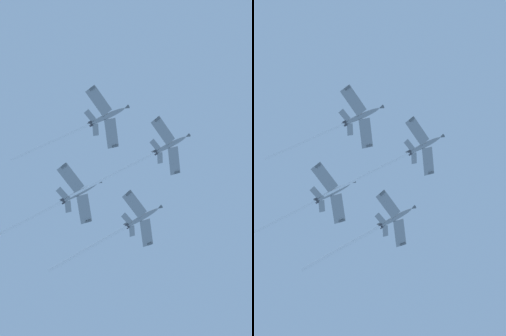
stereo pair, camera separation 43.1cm
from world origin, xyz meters
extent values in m
ellipsoid|color=gray|center=(19.65, -20.33, 154.78)|extent=(1.96, 11.51, 6.28)
cone|color=#595E60|center=(19.84, -26.40, 157.59)|extent=(1.26, 1.99, 1.76)
ellipsoid|color=black|center=(19.70, -21.98, 156.20)|extent=(1.09, 2.95, 1.99)
cube|color=gray|center=(24.92, -19.48, 154.35)|extent=(9.57, 5.68, 1.69)
cube|color=#595E60|center=(29.01, -19.03, 154.33)|extent=(1.13, 1.81, 0.87)
cube|color=gray|center=(14.33, -19.81, 154.35)|extent=(9.50, 5.18, 1.69)
cube|color=#595E60|center=(10.22, -19.62, 154.33)|extent=(1.04, 1.79, 0.87)
cube|color=gray|center=(21.78, -15.72, 152.68)|extent=(3.96, 2.82, 0.90)
cube|color=gray|center=(17.23, -15.86, 152.68)|extent=(3.93, 2.64, 0.90)
cube|color=#595E60|center=(19.49, -15.39, 154.03)|extent=(0.29, 3.36, 3.55)
cylinder|color=#38383D|center=(19.93, -15.09, 152.25)|extent=(0.84, 1.27, 1.15)
cylinder|color=#38383D|center=(19.03, -15.12, 152.25)|extent=(0.84, 1.27, 1.15)
cylinder|color=white|center=(19.04, -1.11, 145.76)|extent=(1.67, 27.98, 13.51)
ellipsoid|color=gray|center=(36.65, -3.46, 148.20)|extent=(1.87, 11.47, 6.34)
cone|color=#595E60|center=(36.79, -9.52, 151.06)|extent=(1.25, 1.99, 1.77)
ellipsoid|color=black|center=(36.69, -5.11, 149.64)|extent=(1.07, 2.94, 2.01)
cube|color=gray|center=(41.93, -2.66, 147.77)|extent=(9.56, 5.61, 1.71)
cube|color=#595E60|center=(46.02, -2.24, 147.75)|extent=(1.12, 1.81, 0.88)
cube|color=gray|center=(31.33, -2.91, 147.77)|extent=(9.51, 5.23, 1.71)
cube|color=#595E60|center=(27.23, -2.68, 147.75)|extent=(1.05, 1.79, 0.88)
cube|color=gray|center=(38.82, 1.11, 146.07)|extent=(3.96, 2.79, 0.91)
cube|color=gray|center=(34.26, 1.01, 146.07)|extent=(3.94, 2.66, 0.91)
cube|color=#595E60|center=(36.53, 1.48, 147.43)|extent=(0.26, 3.37, 3.56)
cylinder|color=#38383D|center=(36.98, 1.75, 145.64)|extent=(0.83, 1.26, 1.15)
cylinder|color=#38383D|center=(36.08, 1.73, 145.64)|extent=(0.83, 1.26, 1.15)
cylinder|color=white|center=(36.22, 14.49, 139.64)|extent=(1.65, 25.61, 12.79)
ellipsoid|color=gray|center=(2.31, -6.16, 148.55)|extent=(2.08, 11.57, 6.12)
cone|color=#595E60|center=(2.56, -12.28, 151.27)|extent=(1.28, 2.00, 1.75)
ellipsoid|color=black|center=(2.38, -7.83, 149.96)|extent=(1.12, 2.96, 1.96)
cube|color=gray|center=(7.57, -5.25, 148.14)|extent=(9.59, 5.77, 1.64)
cube|color=#595E60|center=(11.66, -4.76, 148.13)|extent=(1.15, 1.82, 0.84)
cube|color=gray|center=(-3.02, -5.69, 148.14)|extent=(9.49, 5.12, 1.64)
cube|color=#595E60|center=(-7.13, -5.54, 148.13)|extent=(1.03, 1.80, 0.84)
cube|color=gray|center=(4.40, -1.50, 146.52)|extent=(3.97, 2.86, 0.88)
cube|color=gray|center=(-0.16, -1.69, 146.52)|extent=(3.93, 2.62, 0.88)
cube|color=#595E60|center=(2.10, -1.21, 147.88)|extent=(0.32, 3.33, 3.53)
cylinder|color=#38383D|center=(2.54, -0.89, 146.11)|extent=(0.85, 1.27, 1.14)
cylinder|color=#38383D|center=(1.64, -0.92, 146.11)|extent=(0.85, 1.27, 1.14)
cylinder|color=white|center=(1.60, 10.87, 140.87)|extent=(1.68, 23.50, 10.96)
ellipsoid|color=gray|center=(19.14, 9.92, 141.40)|extent=(1.94, 11.47, 6.37)
cone|color=#595E60|center=(19.32, 3.86, 144.26)|extent=(1.26, 2.00, 1.77)
ellipsoid|color=black|center=(19.19, 8.28, 142.84)|extent=(1.09, 2.94, 2.01)
cube|color=gray|center=(24.41, 10.76, 140.96)|extent=(9.57, 5.65, 1.72)
cube|color=#595E60|center=(28.50, 11.20, 140.94)|extent=(1.13, 1.80, 0.88)
cube|color=gray|center=(13.82, 10.44, 140.96)|extent=(9.50, 5.18, 1.72)
cube|color=#595E60|center=(9.71, 10.63, 140.94)|extent=(1.04, 1.79, 0.88)
cube|color=gray|center=(21.28, 14.50, 139.25)|extent=(3.96, 2.81, 0.92)
cube|color=gray|center=(16.72, 14.36, 139.25)|extent=(3.93, 2.64, 0.92)
cube|color=#595E60|center=(18.99, 14.85, 140.60)|extent=(0.28, 3.37, 3.56)
cylinder|color=#38383D|center=(19.43, 15.13, 138.82)|extent=(0.84, 1.27, 1.15)
cylinder|color=#38383D|center=(18.53, 15.10, 138.82)|extent=(0.84, 1.27, 1.15)
cylinder|color=white|center=(18.62, 27.04, 133.17)|extent=(1.54, 23.86, 11.88)
camera|label=1|loc=(-21.88, -22.45, 1.95)|focal=52.92mm
camera|label=2|loc=(-22.04, -22.05, 1.95)|focal=52.92mm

